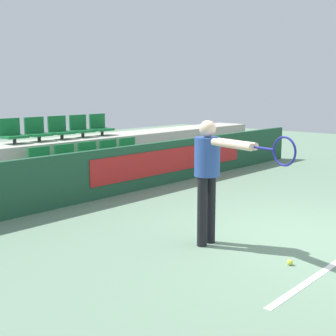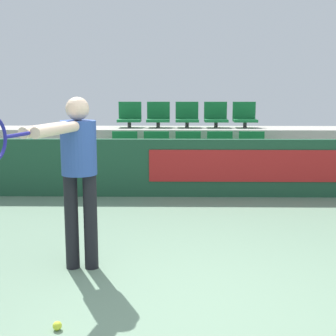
{
  "view_description": "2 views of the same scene",
  "coord_description": "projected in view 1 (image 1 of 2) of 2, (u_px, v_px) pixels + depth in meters",
  "views": [
    {
      "loc": [
        -5.88,
        -2.6,
        2.03
      ],
      "look_at": [
        -0.42,
        2.29,
        0.79
      ],
      "focal_mm": 50.0,
      "sensor_mm": 36.0,
      "label": 1
    },
    {
      "loc": [
        -0.22,
        -3.29,
        1.71
      ],
      "look_at": [
        -0.31,
        2.15,
        0.79
      ],
      "focal_mm": 50.0,
      "sensor_mm": 36.0,
      "label": 2
    }
  ],
  "objects": [
    {
      "name": "stadium_chair_4",
      "position": [
        130.0,
        151.0,
        10.2
      ],
      "size": [
        0.44,
        0.38,
        0.49
      ],
      "color": "#333333",
      "rests_on": "bleacher_tier_front"
    },
    {
      "name": "stadium_chair_5",
      "position": [
        12.0,
        133.0,
        9.15
      ],
      "size": [
        0.44,
        0.38,
        0.49
      ],
      "color": "#333333",
      "rests_on": "bleacher_tier_middle"
    },
    {
      "name": "barrier_wall",
      "position": [
        116.0,
        171.0,
        8.99
      ],
      "size": [
        12.98,
        0.14,
        0.92
      ],
      "color": "#1E4C33",
      "rests_on": "ground"
    },
    {
      "name": "bleacher_tier_middle",
      "position": [
        64.0,
        162.0,
        10.0
      ],
      "size": [
        12.58,
        1.0,
        0.97
      ],
      "color": "#ADA89E",
      "rests_on": "ground"
    },
    {
      "name": "stadium_chair_7",
      "position": [
        60.0,
        129.0,
        9.96
      ],
      "size": [
        0.44,
        0.38,
        0.49
      ],
      "color": "#333333",
      "rests_on": "bleacher_tier_middle"
    },
    {
      "name": "stadium_chair_8",
      "position": [
        81.0,
        128.0,
        10.37
      ],
      "size": [
        0.44,
        0.38,
        0.49
      ],
      "color": "#333333",
      "rests_on": "bleacher_tier_middle"
    },
    {
      "name": "tennis_ball",
      "position": [
        290.0,
        262.0,
        5.45
      ],
      "size": [
        0.07,
        0.07,
        0.07
      ],
      "color": "#CCDB33",
      "rests_on": "ground"
    },
    {
      "name": "tennis_player",
      "position": [
        211.0,
        168.0,
        5.96
      ],
      "size": [
        0.53,
        1.57,
        1.64
      ],
      "rotation": [
        0.0,
        0.0,
        -0.24
      ],
      "color": "black",
      "rests_on": "ground"
    },
    {
      "name": "stadium_chair_6",
      "position": [
        37.0,
        131.0,
        9.55
      ],
      "size": [
        0.44,
        0.38,
        0.49
      ],
      "color": "#333333",
      "rests_on": "bleacher_tier_middle"
    },
    {
      "name": "stadium_chair_2",
      "position": [
        90.0,
        156.0,
        9.38
      ],
      "size": [
        0.44,
        0.38,
        0.49
      ],
      "color": "#333333",
      "rests_on": "bleacher_tier_front"
    },
    {
      "name": "stadium_chair_0",
      "position": [
        43.0,
        163.0,
        8.57
      ],
      "size": [
        0.44,
        0.38,
        0.49
      ],
      "color": "#333333",
      "rests_on": "bleacher_tier_front"
    },
    {
      "name": "bleacher_tier_front",
      "position": [
        95.0,
        179.0,
        9.38
      ],
      "size": [
        12.58,
        1.0,
        0.49
      ],
      "color": "#ADA89E",
      "rests_on": "ground"
    },
    {
      "name": "stadium_chair_9",
      "position": [
        100.0,
        126.0,
        10.78
      ],
      "size": [
        0.44,
        0.38,
        0.49
      ],
      "color": "#333333",
      "rests_on": "bleacher_tier_middle"
    },
    {
      "name": "stadium_chair_1",
      "position": [
        68.0,
        159.0,
        8.97
      ],
      "size": [
        0.44,
        0.38,
        0.49
      ],
      "color": "#333333",
      "rests_on": "bleacher_tier_front"
    },
    {
      "name": "ground_plane",
      "position": [
        314.0,
        240.0,
        6.36
      ],
      "size": [
        30.0,
        30.0,
        0.0
      ],
      "primitive_type": "plane",
      "color": "slate"
    },
    {
      "name": "stadium_chair_3",
      "position": [
        111.0,
        153.0,
        9.79
      ],
      "size": [
        0.44,
        0.38,
        0.49
      ],
      "color": "#333333",
      "rests_on": "bleacher_tier_front"
    }
  ]
}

